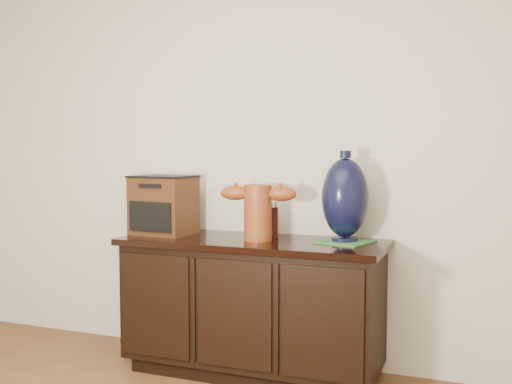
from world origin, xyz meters
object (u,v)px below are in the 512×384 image
at_px(sideboard, 252,305).
at_px(spray_can, 272,220).
at_px(lamp_base, 345,198).
at_px(tv_radio, 164,205).
at_px(terracotta_vessel, 258,209).

bearing_deg(sideboard, spray_can, 58.80).
relative_size(sideboard, lamp_base, 3.05).
distance_m(tv_radio, lamp_base, 1.06).
xyz_separation_m(terracotta_vessel, spray_can, (0.03, 0.15, -0.07)).
height_order(tv_radio, lamp_base, lamp_base).
bearing_deg(spray_can, lamp_base, -5.50).
bearing_deg(spray_can, terracotta_vessel, -101.98).
height_order(lamp_base, spray_can, lamp_base).
xyz_separation_m(terracotta_vessel, tv_radio, (-0.60, 0.03, 0.00)).
bearing_deg(terracotta_vessel, spray_can, 71.68).
bearing_deg(lamp_base, spray_can, 174.50).
bearing_deg(tv_radio, terracotta_vessel, 1.56).
distance_m(terracotta_vessel, spray_can, 0.17).
xyz_separation_m(tv_radio, lamp_base, (1.06, 0.07, 0.06)).
relative_size(tv_radio, spray_can, 1.82).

